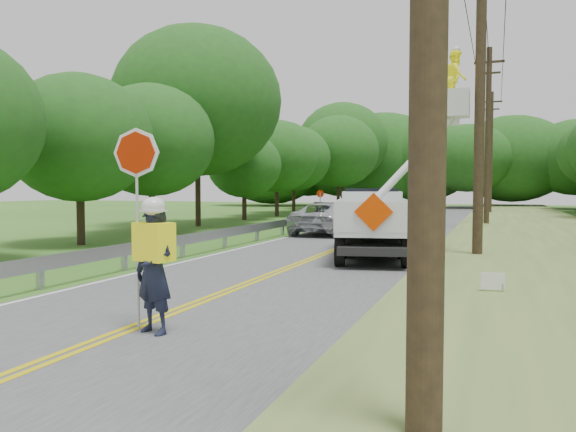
% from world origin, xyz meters
% --- Properties ---
extents(ground, '(140.00, 140.00, 0.00)m').
position_xyz_m(ground, '(0.00, 0.00, 0.00)').
color(ground, '#33601E').
rests_on(ground, ground).
extents(road, '(7.20, 96.00, 0.03)m').
position_xyz_m(road, '(0.00, 14.00, 0.01)').
color(road, '#464648').
rests_on(road, ground).
extents(guardrail, '(0.18, 48.00, 0.77)m').
position_xyz_m(guardrail, '(-4.02, 14.91, 0.55)').
color(guardrail, '#9C9FA3').
rests_on(guardrail, ground).
extents(utility_poles, '(1.60, 43.30, 10.00)m').
position_xyz_m(utility_poles, '(5.00, 17.02, 5.27)').
color(utility_poles, black).
rests_on(utility_poles, ground).
extents(tall_grass_verge, '(7.00, 96.00, 0.30)m').
position_xyz_m(tall_grass_verge, '(7.10, 14.00, 0.15)').
color(tall_grass_verge, '#546F37').
rests_on(tall_grass_verge, ground).
extents(treeline_left, '(11.08, 53.17, 11.74)m').
position_xyz_m(treeline_left, '(-10.36, 30.42, 6.05)').
color(treeline_left, '#332319').
rests_on(treeline_left, ground).
extents(treeline_horizon, '(58.49, 14.79, 12.46)m').
position_xyz_m(treeline_horizon, '(1.54, 55.98, 5.50)').
color(treeline_horizon, '#234D1B').
rests_on(treeline_horizon, ground).
extents(flagger, '(1.23, 0.64, 3.24)m').
position_xyz_m(flagger, '(0.52, -1.28, 1.17)').
color(flagger, '#191E33').
rests_on(flagger, road).
extents(bucket_truck, '(4.78, 6.80, 6.43)m').
position_xyz_m(bucket_truck, '(1.72, 10.22, 1.48)').
color(bucket_truck, black).
rests_on(bucket_truck, road).
extents(suv_silver, '(2.75, 5.65, 1.55)m').
position_xyz_m(suv_silver, '(-2.21, 17.46, 0.79)').
color(suv_silver, silver).
rests_on(suv_silver, road).
extents(suv_darkgrey, '(3.93, 5.70, 1.53)m').
position_xyz_m(suv_darkgrey, '(-2.29, 22.90, 0.79)').
color(suv_darkgrey, '#37393E').
rests_on(suv_darkgrey, road).
extents(stop_sign_permanent, '(0.44, 0.19, 2.15)m').
position_xyz_m(stop_sign_permanent, '(-4.35, 22.81, 1.39)').
color(stop_sign_permanent, '#9C9FA3').
rests_on(stop_sign_permanent, ground).
extents(yard_sign, '(0.45, 0.13, 0.66)m').
position_xyz_m(yard_sign, '(5.48, 2.75, 0.47)').
color(yard_sign, white).
rests_on(yard_sign, ground).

